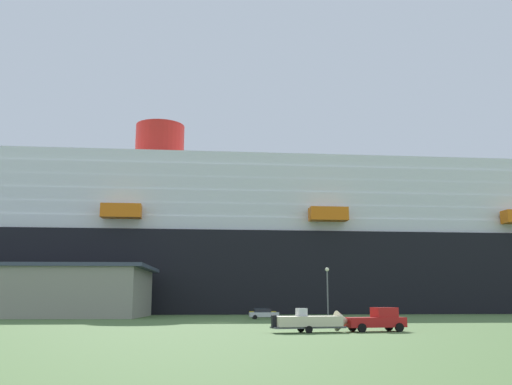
{
  "coord_description": "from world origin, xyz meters",
  "views": [
    {
      "loc": [
        0.33,
        -76.31,
        2.85
      ],
      "look_at": [
        6.76,
        25.69,
        22.03
      ],
      "focal_mm": 40.36,
      "sensor_mm": 36.0,
      "label": 1
    }
  ],
  "objects_px": {
    "street_lamp": "(327,286)",
    "parked_car_silver_sedan": "(264,314)",
    "pickup_truck": "(377,320)",
    "cruise_ship": "(325,250)",
    "small_boat_on_trailer": "(315,322)",
    "parked_car_yellow_taxi": "(262,312)"
  },
  "relations": [
    {
      "from": "cruise_ship",
      "to": "street_lamp",
      "type": "height_order",
      "value": "cruise_ship"
    },
    {
      "from": "street_lamp",
      "to": "cruise_ship",
      "type": "bearing_deg",
      "value": 79.8
    },
    {
      "from": "street_lamp",
      "to": "parked_car_yellow_taxi",
      "type": "xyz_separation_m",
      "value": [
        -7.78,
        17.91,
        -4.02
      ]
    },
    {
      "from": "cruise_ship",
      "to": "pickup_truck",
      "type": "distance_m",
      "value": 82.73
    },
    {
      "from": "parked_car_yellow_taxi",
      "to": "cruise_ship",
      "type": "bearing_deg",
      "value": 64.37
    },
    {
      "from": "cruise_ship",
      "to": "small_boat_on_trailer",
      "type": "bearing_deg",
      "value": -101.12
    },
    {
      "from": "small_boat_on_trailer",
      "to": "parked_car_yellow_taxi",
      "type": "distance_m",
      "value": 45.55
    },
    {
      "from": "cruise_ship",
      "to": "parked_car_silver_sedan",
      "type": "distance_m",
      "value": 50.24
    },
    {
      "from": "pickup_truck",
      "to": "small_boat_on_trailer",
      "type": "distance_m",
      "value": 6.11
    },
    {
      "from": "street_lamp",
      "to": "parked_car_silver_sedan",
      "type": "distance_m",
      "value": 13.36
    },
    {
      "from": "pickup_truck",
      "to": "parked_car_silver_sedan",
      "type": "relative_size",
      "value": 1.29
    },
    {
      "from": "pickup_truck",
      "to": "parked_car_yellow_taxi",
      "type": "relative_size",
      "value": 1.3
    },
    {
      "from": "pickup_truck",
      "to": "small_boat_on_trailer",
      "type": "height_order",
      "value": "pickup_truck"
    },
    {
      "from": "cruise_ship",
      "to": "pickup_truck",
      "type": "bearing_deg",
      "value": -97.17
    },
    {
      "from": "parked_car_silver_sedan",
      "to": "small_boat_on_trailer",
      "type": "bearing_deg",
      "value": -87.18
    },
    {
      "from": "small_boat_on_trailer",
      "to": "parked_car_yellow_taxi",
      "type": "bearing_deg",
      "value": 91.81
    },
    {
      "from": "parked_car_yellow_taxi",
      "to": "parked_car_silver_sedan",
      "type": "height_order",
      "value": "same"
    },
    {
      "from": "pickup_truck",
      "to": "street_lamp",
      "type": "height_order",
      "value": "street_lamp"
    },
    {
      "from": "pickup_truck",
      "to": "parked_car_silver_sedan",
      "type": "bearing_deg",
      "value": 102.22
    },
    {
      "from": "street_lamp",
      "to": "parked_car_silver_sedan",
      "type": "relative_size",
      "value": 1.62
    },
    {
      "from": "pickup_truck",
      "to": "parked_car_yellow_taxi",
      "type": "bearing_deg",
      "value": 99.52
    },
    {
      "from": "small_boat_on_trailer",
      "to": "parked_car_yellow_taxi",
      "type": "relative_size",
      "value": 1.83
    }
  ]
}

